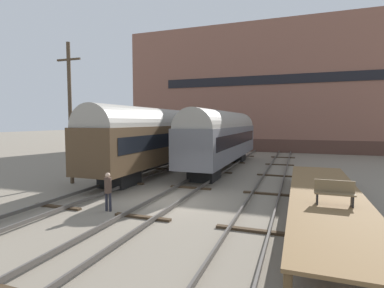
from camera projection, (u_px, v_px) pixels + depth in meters
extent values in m
plane|color=slate|center=(171.00, 201.00, 15.51)|extent=(200.00, 200.00, 0.00)
cube|color=#4C4742|center=(87.00, 189.00, 17.26)|extent=(0.08, 60.00, 0.16)
cube|color=#4C4742|center=(108.00, 191.00, 16.78)|extent=(0.08, 60.00, 0.16)
cube|color=#3D2D1E|center=(58.00, 207.00, 14.21)|extent=(2.60, 0.24, 0.10)
cube|color=#3D2D1E|center=(126.00, 183.00, 19.85)|extent=(2.60, 0.24, 0.10)
cube|color=#3D2D1E|center=(164.00, 169.00, 25.48)|extent=(2.60, 0.24, 0.10)
cube|color=#3D2D1E|center=(189.00, 160.00, 31.12)|extent=(2.60, 0.24, 0.10)
cube|color=#3D2D1E|center=(206.00, 154.00, 36.75)|extent=(2.60, 0.24, 0.10)
cube|color=#3D2D1E|center=(218.00, 150.00, 42.39)|extent=(2.60, 0.24, 0.10)
cube|color=#4C4742|center=(158.00, 196.00, 15.74)|extent=(0.08, 60.00, 0.16)
cube|color=#4C4742|center=(184.00, 198.00, 15.26)|extent=(0.08, 60.00, 0.16)
cube|color=#3D2D1E|center=(142.00, 217.00, 12.69)|extent=(2.60, 0.24, 0.10)
cube|color=#3D2D1E|center=(191.00, 188.00, 18.32)|extent=(2.60, 0.24, 0.10)
cube|color=#3D2D1E|center=(216.00, 172.00, 23.96)|extent=(2.60, 0.24, 0.10)
cube|color=#3D2D1E|center=(232.00, 162.00, 29.59)|extent=(2.60, 0.24, 0.10)
cube|color=#3D2D1E|center=(243.00, 156.00, 35.23)|extent=(2.60, 0.24, 0.10)
cube|color=#3D2D1E|center=(250.00, 151.00, 40.86)|extent=(2.60, 0.24, 0.10)
cube|color=#4C4742|center=(245.00, 204.00, 14.21)|extent=(0.08, 60.00, 0.16)
cube|color=#4C4742|center=(276.00, 207.00, 13.73)|extent=(0.08, 60.00, 0.16)
cube|color=#3D2D1E|center=(250.00, 230.00, 11.16)|extent=(2.60, 0.24, 0.10)
cube|color=#3D2D1E|center=(267.00, 194.00, 16.80)|extent=(2.60, 0.24, 0.10)
cube|color=#3D2D1E|center=(275.00, 175.00, 22.43)|extent=(2.60, 0.24, 0.10)
cube|color=#3D2D1E|center=(280.00, 165.00, 28.07)|extent=(2.60, 0.24, 0.10)
cube|color=#3D2D1E|center=(283.00, 157.00, 33.70)|extent=(2.60, 0.24, 0.10)
cube|color=#3D2D1E|center=(285.00, 152.00, 39.34)|extent=(2.60, 0.24, 0.10)
cube|color=black|center=(235.00, 156.00, 31.11)|extent=(1.80, 2.40, 1.00)
cube|color=black|center=(204.00, 173.00, 20.98)|extent=(1.80, 2.40, 1.00)
cube|color=slate|center=(223.00, 142.00, 25.91)|extent=(2.85, 16.60, 2.64)
cube|color=black|center=(223.00, 138.00, 25.89)|extent=(2.89, 15.27, 0.95)
cylinder|color=gray|center=(223.00, 127.00, 25.81)|extent=(2.70, 16.27, 2.70)
cube|color=black|center=(184.00, 157.00, 29.93)|extent=(1.80, 2.40, 1.00)
cube|color=black|center=(120.00, 178.00, 19.14)|extent=(1.80, 2.40, 1.00)
cube|color=#4C3823|center=(159.00, 143.00, 24.39)|extent=(2.92, 17.67, 2.75)
cube|color=black|center=(159.00, 138.00, 24.37)|extent=(2.96, 16.26, 0.99)
cylinder|color=gray|center=(159.00, 126.00, 24.29)|extent=(2.77, 17.32, 2.77)
cube|color=brown|center=(326.00, 194.00, 13.09)|extent=(2.97, 15.45, 0.10)
cylinder|color=brown|center=(295.00, 174.00, 20.69)|extent=(0.20, 0.20, 0.89)
cylinder|color=brown|center=(338.00, 177.00, 19.79)|extent=(0.20, 0.20, 0.89)
cylinder|color=brown|center=(293.00, 202.00, 13.58)|extent=(0.20, 0.20, 0.89)
cylinder|color=brown|center=(360.00, 208.00, 12.68)|extent=(0.20, 0.20, 0.89)
cube|color=brown|center=(335.00, 194.00, 11.10)|extent=(1.40, 0.40, 0.06)
cube|color=brown|center=(334.00, 186.00, 11.24)|extent=(1.40, 0.06, 0.45)
cube|color=black|center=(317.00, 198.00, 11.32)|extent=(0.06, 0.40, 0.40)
cube|color=black|center=(352.00, 201.00, 10.92)|extent=(0.06, 0.40, 0.40)
cylinder|color=#282833|center=(106.00, 202.00, 13.70)|extent=(0.12, 0.12, 0.85)
cylinder|color=#282833|center=(110.00, 202.00, 13.64)|extent=(0.12, 0.12, 0.85)
cylinder|color=#4C382D|center=(108.00, 185.00, 13.61)|extent=(0.32, 0.32, 0.70)
sphere|color=tan|center=(108.00, 175.00, 13.58)|extent=(0.23, 0.23, 0.23)
cylinder|color=#473828|center=(70.00, 114.00, 19.52)|extent=(0.24, 0.24, 9.18)
cube|color=#473828|center=(69.00, 60.00, 19.25)|extent=(1.80, 0.12, 0.12)
cube|color=#4F342A|center=(269.00, 143.00, 45.47)|extent=(39.98, 11.80, 1.73)
cube|color=brown|center=(270.00, 85.00, 44.82)|extent=(39.98, 11.80, 15.60)
cube|color=black|center=(266.00, 80.00, 39.23)|extent=(27.98, 0.10, 1.20)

